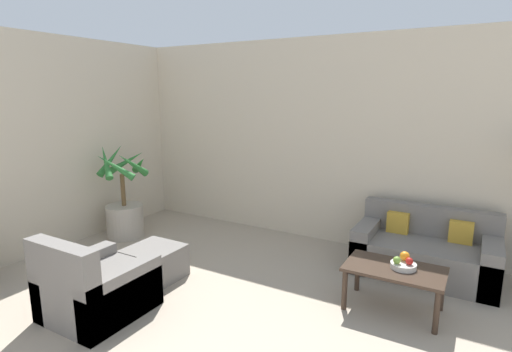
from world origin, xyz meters
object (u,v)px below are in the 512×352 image
object	(u,v)px
potted_palm	(124,208)
ottoman	(154,263)
sofa_loveseat	(425,252)
orange_fruit	(405,256)
apple_green	(397,260)
fruit_bowl	(403,266)
armchair	(96,288)
coffee_table	(394,274)
apple_red	(409,261)

from	to	relation	value
potted_palm	ottoman	world-z (taller)	potted_palm
sofa_loveseat	orange_fruit	bearing A→B (deg)	-95.27
sofa_loveseat	apple_green	distance (m)	1.01
fruit_bowl	armchair	size ratio (longest dim) A/B	0.28
coffee_table	apple_green	xyz separation A→B (m)	(0.02, -0.02, 0.15)
sofa_loveseat	coffee_table	distance (m)	0.97
apple_green	orange_fruit	distance (m)	0.12
potted_palm	orange_fruit	distance (m)	3.74
potted_palm	ottoman	distance (m)	1.52
potted_palm	apple_red	distance (m)	3.80
sofa_loveseat	fruit_bowl	world-z (taller)	sofa_loveseat
armchair	ottoman	xyz separation A→B (m)	(-0.06, 0.80, -0.08)
potted_palm	apple_red	size ratio (longest dim) A/B	19.60
sofa_loveseat	potted_palm	bearing A→B (deg)	-168.00
fruit_bowl	apple_red	xyz separation A→B (m)	(0.05, -0.01, 0.06)
apple_red	orange_fruit	xyz separation A→B (m)	(-0.05, 0.08, 0.01)
coffee_table	fruit_bowl	world-z (taller)	fruit_bowl
potted_palm	apple_green	xyz separation A→B (m)	(3.69, -0.16, 0.09)
fruit_bowl	orange_fruit	size ratio (longest dim) A/B	2.64
orange_fruit	armchair	world-z (taller)	armchair
apple_red	sofa_loveseat	bearing A→B (deg)	88.37
sofa_loveseat	armchair	world-z (taller)	armchair
potted_palm	sofa_loveseat	xyz separation A→B (m)	(3.82, 0.81, -0.16)
apple_red	armchair	size ratio (longest dim) A/B	0.08
apple_green	armchair	world-z (taller)	armchair
coffee_table	ottoman	bearing A→B (deg)	-165.39
potted_palm	fruit_bowl	distance (m)	3.74
coffee_table	armchair	size ratio (longest dim) A/B	1.05
coffee_table	apple_green	distance (m)	0.15
potted_palm	coffee_table	distance (m)	3.68
fruit_bowl	orange_fruit	xyz separation A→B (m)	(-0.00, 0.07, 0.07)
potted_palm	fruit_bowl	xyz separation A→B (m)	(3.74, -0.12, 0.03)
sofa_loveseat	coffee_table	xyz separation A→B (m)	(-0.14, -0.96, 0.10)
apple_green	potted_palm	bearing A→B (deg)	177.47
sofa_loveseat	coffee_table	world-z (taller)	sofa_loveseat
coffee_table	orange_fruit	world-z (taller)	orange_fruit
armchair	ottoman	distance (m)	0.81
coffee_table	orange_fruit	bearing A→B (deg)	55.48
sofa_loveseat	ottoman	size ratio (longest dim) A/B	2.69
potted_palm	orange_fruit	size ratio (longest dim) A/B	15.03
coffee_table	apple_green	world-z (taller)	apple_green
potted_palm	sofa_loveseat	size ratio (longest dim) A/B	0.89
apple_green	ottoman	xyz separation A→B (m)	(-2.40, -0.61, -0.33)
coffee_table	armchair	distance (m)	2.73
coffee_table	ottoman	xyz separation A→B (m)	(-2.39, -0.62, -0.18)
coffee_table	armchair	xyz separation A→B (m)	(-2.32, -1.43, -0.10)
fruit_bowl	orange_fruit	bearing A→B (deg)	92.78
apple_green	orange_fruit	world-z (taller)	orange_fruit
fruit_bowl	sofa_loveseat	bearing A→B (deg)	85.29
coffee_table	orange_fruit	size ratio (longest dim) A/B	10.09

